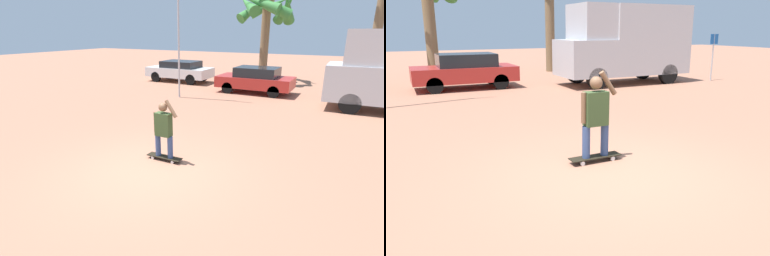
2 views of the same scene
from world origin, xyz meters
The scene contains 7 objects.
ground_plane centered at (0.00, 0.00, 0.00)m, with size 80.00×80.00×0.00m, color #A36B51.
skateboard centered at (-0.03, 0.67, 0.08)m, with size 0.97×0.25×0.10m.
person_skateboarder centered at (-0.03, 0.67, 0.90)m, with size 0.69×0.22×1.52m.
parked_car_red centered at (-0.61, 10.46, 0.73)m, with size 3.95×1.89×1.37m.
parked_car_white centered at (-6.12, 11.84, 0.73)m, with size 4.19×1.95×1.35m.
palm_tree_center_background centered at (-1.35, 14.60, 4.41)m, with size 4.10×3.99×5.61m.
flagpole centered at (-3.56, 7.52, 4.39)m, with size 1.05×0.12×7.85m.
Camera 1 is at (3.99, -5.29, 3.20)m, focal length 28.00 mm.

